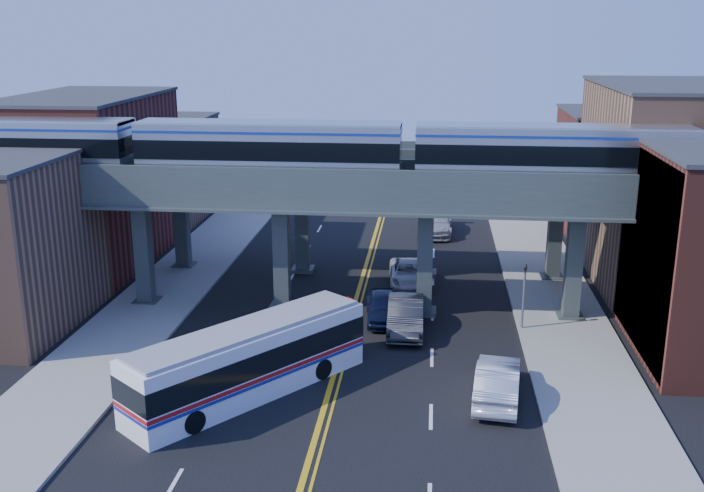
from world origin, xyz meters
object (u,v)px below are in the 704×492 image
(car_lane_a, at_px, (383,307))
(car_parked_curb, at_px, (497,381))
(transit_bus, at_px, (249,361))
(car_lane_b, at_px, (406,315))
(traffic_signal, at_px, (524,289))
(transit_train, at_px, (269,149))
(car_lane_c, at_px, (410,273))
(car_lane_d, at_px, (436,222))
(stop_sign, at_px, (348,313))

(car_lane_a, xyz_separation_m, car_parked_curb, (5.51, -8.90, 0.10))
(transit_bus, relative_size, car_lane_b, 2.01)
(traffic_signal, bearing_deg, car_lane_b, -173.62)
(transit_train, bearing_deg, car_lane_b, -19.45)
(transit_train, height_order, car_lane_b, transit_train)
(car_lane_b, distance_m, car_parked_curb, 8.57)
(car_parked_curb, bearing_deg, traffic_signal, -96.36)
(car_lane_c, bearing_deg, car_lane_d, 78.88)
(stop_sign, distance_m, car_lane_d, 23.04)
(traffic_signal, height_order, car_lane_b, traffic_signal)
(transit_bus, relative_size, car_lane_d, 1.75)
(transit_train, height_order, car_parked_curb, transit_train)
(car_lane_a, bearing_deg, car_lane_b, -53.43)
(transit_train, xyz_separation_m, transit_bus, (1.09, -10.68, -7.61))
(transit_train, distance_m, car_lane_c, 12.34)
(traffic_signal, xyz_separation_m, car_parked_curb, (-1.89, -8.14, -1.44))
(traffic_signal, relative_size, transit_bus, 0.39)
(transit_bus, height_order, car_lane_b, transit_bus)
(stop_sign, relative_size, transit_bus, 0.25)
(transit_bus, xyz_separation_m, car_lane_b, (6.51, 8.00, -0.67))
(stop_sign, xyz_separation_m, car_lane_c, (2.74, 9.94, -1.03))
(stop_sign, relative_size, car_lane_b, 0.50)
(car_lane_a, bearing_deg, transit_train, 163.61)
(stop_sign, distance_m, traffic_signal, 9.41)
(car_lane_a, bearing_deg, transit_bus, -124.18)
(car_lane_a, distance_m, car_lane_c, 6.31)
(car_lane_b, height_order, car_parked_curb, car_lane_b)
(traffic_signal, height_order, car_parked_curb, traffic_signal)
(car_lane_b, bearing_deg, car_lane_a, 130.49)
(car_parked_curb, bearing_deg, car_lane_b, -53.76)
(car_lane_c, bearing_deg, car_lane_a, -105.31)
(car_lane_a, bearing_deg, car_lane_c, 73.47)
(stop_sign, xyz_separation_m, traffic_signal, (8.90, 3.00, 0.54))
(stop_sign, height_order, car_parked_curb, stop_sign)
(traffic_signal, bearing_deg, stop_sign, -161.37)
(car_lane_b, relative_size, car_lane_c, 1.00)
(car_lane_b, relative_size, car_lane_d, 0.87)
(stop_sign, relative_size, car_lane_d, 0.43)
(transit_train, bearing_deg, traffic_signal, -8.30)
(transit_bus, bearing_deg, stop_sign, 5.76)
(car_lane_c, bearing_deg, car_parked_curb, -78.19)
(car_lane_b, distance_m, car_lane_c, 7.63)
(transit_bus, height_order, car_lane_a, transit_bus)
(transit_train, distance_m, car_lane_d, 21.50)
(traffic_signal, relative_size, car_lane_b, 0.78)
(transit_train, bearing_deg, car_parked_curb, -40.62)
(stop_sign, xyz_separation_m, car_parked_curb, (7.01, -5.14, -0.90))
(stop_sign, bearing_deg, car_lane_b, 39.77)
(car_lane_c, height_order, car_lane_d, car_lane_d)
(transit_bus, bearing_deg, car_lane_b, -0.13)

